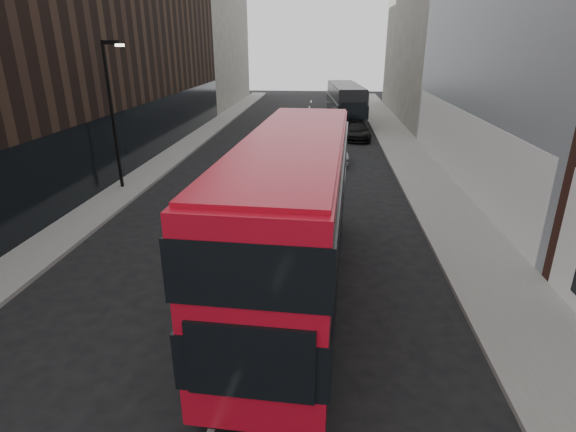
% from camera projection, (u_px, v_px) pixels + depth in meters
% --- Properties ---
extents(sidewalk_right, '(3.00, 80.00, 0.15)m').
position_uv_depth(sidewalk_right, '(412.00, 161.00, 28.32)').
color(sidewalk_right, slate).
rests_on(sidewalk_right, ground).
extents(sidewalk_left, '(2.00, 80.00, 0.15)m').
position_uv_depth(sidewalk_left, '(172.00, 156.00, 29.54)').
color(sidewalk_left, slate).
rests_on(sidewalk_left, ground).
extents(building_victorian, '(6.50, 24.00, 21.00)m').
position_uv_depth(building_victorian, '(429.00, 13.00, 42.23)').
color(building_victorian, '#69655D').
rests_on(building_victorian, ground).
extents(building_left_mid, '(5.00, 24.00, 14.00)m').
position_uv_depth(building_left_mid, '(138.00, 43.00, 31.98)').
color(building_left_mid, black).
rests_on(building_left_mid, ground).
extents(building_left_far, '(5.00, 20.00, 13.00)m').
position_uv_depth(building_left_far, '(213.00, 48.00, 52.61)').
color(building_left_far, '#69655D').
rests_on(building_left_far, ground).
extents(street_lamp, '(1.06, 0.22, 7.00)m').
position_uv_depth(street_lamp, '(113.00, 106.00, 21.57)').
color(street_lamp, black).
rests_on(street_lamp, sidewalk_left).
extents(red_bus, '(3.37, 11.78, 4.70)m').
position_uv_depth(red_bus, '(294.00, 210.00, 12.67)').
color(red_bus, '#A90A1B').
rests_on(red_bus, ground).
extents(grey_bus, '(3.48, 11.02, 3.51)m').
position_uv_depth(grey_bus, '(345.00, 103.00, 41.57)').
color(grey_bus, black).
rests_on(grey_bus, ground).
extents(car_a, '(1.65, 3.66, 1.22)m').
position_uv_depth(car_a, '(322.00, 181.00, 22.39)').
color(car_a, black).
rests_on(car_a, ground).
extents(car_b, '(1.82, 4.21, 1.35)m').
position_uv_depth(car_b, '(333.00, 151.00, 28.14)').
color(car_b, gray).
rests_on(car_b, ground).
extents(car_c, '(1.98, 4.54, 1.30)m').
position_uv_depth(car_c, '(357.00, 131.00, 34.92)').
color(car_c, black).
rests_on(car_c, ground).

